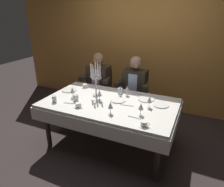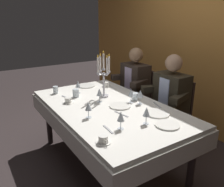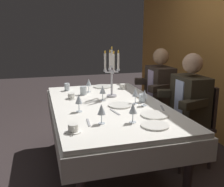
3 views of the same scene
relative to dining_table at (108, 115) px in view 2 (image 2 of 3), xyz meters
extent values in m
plane|color=#332A2A|center=(0.00, 0.00, -0.62)|extent=(12.00, 12.00, 0.00)
cube|color=#CB873C|center=(0.00, 1.66, 0.73)|extent=(6.00, 0.12, 2.70)
cube|color=white|center=(0.00, 0.00, 0.10)|extent=(1.90, 1.10, 0.04)
cube|color=white|center=(0.00, 0.00, -0.01)|extent=(1.94, 1.14, 0.18)
cylinder|color=#312524|center=(-0.83, -0.43, -0.27)|extent=(0.07, 0.07, 0.70)
cylinder|color=#312524|center=(-0.83, 0.43, -0.27)|extent=(0.07, 0.07, 0.70)
cylinder|color=#312524|center=(0.83, 0.43, -0.27)|extent=(0.07, 0.07, 0.70)
cylinder|color=silver|center=(-0.28, 0.11, 0.13)|extent=(0.11, 0.11, 0.02)
cylinder|color=silver|center=(-0.28, 0.11, 0.28)|extent=(0.02, 0.02, 0.28)
cylinder|color=silver|center=(-0.28, 0.11, 0.46)|extent=(0.04, 0.04, 0.02)
cylinder|color=white|center=(-0.28, 0.11, 0.56)|extent=(0.02, 0.02, 0.17)
ellipsoid|color=yellow|center=(-0.28, 0.11, 0.66)|extent=(0.02, 0.02, 0.03)
cylinder|color=silver|center=(-0.24, 0.11, 0.40)|extent=(0.08, 0.01, 0.01)
cylinder|color=silver|center=(-0.21, 0.11, 0.42)|extent=(0.04, 0.04, 0.02)
cylinder|color=white|center=(-0.21, 0.11, 0.52)|extent=(0.02, 0.02, 0.17)
ellipsoid|color=yellow|center=(-0.21, 0.11, 0.62)|extent=(0.02, 0.02, 0.03)
cylinder|color=silver|center=(-0.28, 0.15, 0.40)|extent=(0.01, 0.08, 0.01)
cylinder|color=silver|center=(-0.28, 0.19, 0.42)|extent=(0.04, 0.04, 0.02)
cylinder|color=white|center=(-0.28, 0.19, 0.52)|extent=(0.02, 0.02, 0.17)
ellipsoid|color=yellow|center=(-0.28, 0.19, 0.62)|extent=(0.02, 0.02, 0.03)
cylinder|color=silver|center=(-0.32, 0.11, 0.40)|extent=(0.07, 0.01, 0.01)
cylinder|color=silver|center=(-0.36, 0.11, 0.42)|extent=(0.04, 0.04, 0.02)
cylinder|color=white|center=(-0.36, 0.11, 0.52)|extent=(0.02, 0.02, 0.17)
ellipsoid|color=yellow|center=(-0.36, 0.11, 0.62)|extent=(0.02, 0.02, 0.03)
cylinder|color=silver|center=(-0.28, 0.08, 0.40)|extent=(0.01, 0.08, 0.01)
cylinder|color=silver|center=(-0.28, 0.04, 0.42)|extent=(0.04, 0.04, 0.02)
cylinder|color=white|center=(-0.28, 0.04, 0.52)|extent=(0.02, 0.02, 0.17)
ellipsoid|color=yellow|center=(-0.28, 0.04, 0.62)|extent=(0.02, 0.02, 0.03)
cylinder|color=white|center=(-0.80, 0.13, 0.13)|extent=(0.25, 0.25, 0.01)
cylinder|color=white|center=(0.46, 0.29, 0.13)|extent=(0.25, 0.25, 0.01)
cylinder|color=white|center=(0.70, 0.19, 0.13)|extent=(0.22, 0.22, 0.01)
cylinder|color=white|center=(0.09, 0.09, 0.13)|extent=(0.24, 0.24, 0.01)
cylinder|color=silver|center=(0.15, 0.33, 0.12)|extent=(0.06, 0.06, 0.00)
cylinder|color=silver|center=(0.15, 0.33, 0.16)|extent=(0.01, 0.01, 0.07)
cone|color=silver|center=(0.15, 0.33, 0.24)|extent=(0.07, 0.07, 0.08)
cylinder|color=maroon|center=(0.15, 0.33, 0.22)|extent=(0.04, 0.04, 0.03)
cylinder|color=silver|center=(-0.57, -0.09, 0.12)|extent=(0.06, 0.06, 0.00)
cylinder|color=silver|center=(-0.57, -0.09, 0.16)|extent=(0.01, 0.01, 0.07)
cone|color=silver|center=(-0.57, -0.09, 0.24)|extent=(0.07, 0.07, 0.08)
cylinder|color=maroon|center=(-0.57, -0.09, 0.22)|extent=(0.04, 0.04, 0.03)
cylinder|color=silver|center=(0.06, 0.27, 0.12)|extent=(0.06, 0.06, 0.00)
cylinder|color=silver|center=(0.06, 0.27, 0.16)|extent=(0.01, 0.01, 0.07)
cone|color=silver|center=(0.06, 0.27, 0.24)|extent=(0.07, 0.07, 0.08)
cylinder|color=maroon|center=(0.06, 0.27, 0.22)|extent=(0.04, 0.04, 0.03)
cylinder|color=silver|center=(0.53, -0.20, 0.12)|extent=(0.06, 0.06, 0.00)
cylinder|color=silver|center=(0.53, -0.20, 0.16)|extent=(0.01, 0.01, 0.07)
cone|color=silver|center=(0.53, -0.20, 0.24)|extent=(0.07, 0.07, 0.08)
cylinder|color=silver|center=(0.57, 0.05, 0.12)|extent=(0.06, 0.06, 0.00)
cylinder|color=silver|center=(0.57, 0.05, 0.16)|extent=(0.01, 0.01, 0.07)
cone|color=silver|center=(0.57, 0.05, 0.24)|extent=(0.07, 0.07, 0.08)
cylinder|color=maroon|center=(0.57, 0.05, 0.22)|extent=(0.04, 0.04, 0.03)
cylinder|color=silver|center=(0.17, -0.33, 0.12)|extent=(0.06, 0.06, 0.00)
cylinder|color=silver|center=(0.17, -0.33, 0.16)|extent=(0.01, 0.01, 0.07)
cone|color=silver|center=(0.17, -0.33, 0.24)|extent=(0.07, 0.07, 0.08)
cylinder|color=#E0D172|center=(0.17, -0.33, 0.22)|extent=(0.04, 0.04, 0.03)
cylinder|color=silver|center=(-0.15, -0.02, 0.12)|extent=(0.06, 0.06, 0.00)
cylinder|color=silver|center=(-0.15, -0.02, 0.16)|extent=(0.01, 0.01, 0.07)
cone|color=silver|center=(-0.15, -0.02, 0.24)|extent=(0.07, 0.07, 0.08)
cylinder|color=#E0D172|center=(-0.15, -0.02, 0.22)|extent=(0.04, 0.04, 0.03)
cylinder|color=silver|center=(-0.46, -0.18, 0.17)|extent=(0.08, 0.08, 0.10)
cylinder|color=silver|center=(0.02, 0.36, 0.16)|extent=(0.08, 0.08, 0.08)
cylinder|color=silver|center=(-0.72, -0.34, 0.16)|extent=(0.07, 0.07, 0.09)
cylinder|color=white|center=(-0.63, 0.36, 0.12)|extent=(0.12, 0.12, 0.01)
cylinder|color=white|center=(-0.63, 0.36, 0.15)|extent=(0.08, 0.08, 0.05)
torus|color=white|center=(-0.58, 0.36, 0.15)|extent=(0.04, 0.01, 0.04)
cylinder|color=white|center=(-0.32, -0.34, 0.12)|extent=(0.12, 0.12, 0.01)
cylinder|color=white|center=(-0.32, -0.34, 0.15)|extent=(0.08, 0.08, 0.05)
torus|color=white|center=(-0.27, -0.34, 0.15)|extent=(0.04, 0.01, 0.04)
cylinder|color=white|center=(0.64, -0.44, 0.12)|extent=(0.12, 0.12, 0.01)
cylinder|color=white|center=(0.64, -0.44, 0.15)|extent=(0.08, 0.08, 0.05)
torus|color=white|center=(0.69, -0.44, 0.15)|extent=(0.04, 0.01, 0.04)
cube|color=#B7B7BC|center=(0.27, -0.01, 0.12)|extent=(0.19, 0.05, 0.01)
cube|color=#B7B7BC|center=(-0.50, -0.29, 0.12)|extent=(0.17, 0.05, 0.01)
cube|color=#B7B7BC|center=(0.28, 0.46, 0.12)|extent=(0.17, 0.07, 0.01)
cube|color=#B7B7BC|center=(0.48, -0.30, 0.12)|extent=(0.17, 0.03, 0.01)
cylinder|color=#312524|center=(-0.82, 0.70, -0.41)|extent=(0.04, 0.04, 0.42)
cylinder|color=#312524|center=(-0.46, 0.70, -0.41)|extent=(0.04, 0.04, 0.42)
cylinder|color=#312524|center=(-0.82, 1.06, -0.41)|extent=(0.04, 0.04, 0.42)
cylinder|color=#312524|center=(-0.46, 1.06, -0.41)|extent=(0.04, 0.04, 0.42)
cube|color=#312524|center=(-0.64, 0.88, -0.18)|extent=(0.42, 0.42, 0.04)
cube|color=#312524|center=(-0.64, 1.07, 0.06)|extent=(0.38, 0.04, 0.44)
cube|color=#322821|center=(-0.64, 0.88, 0.11)|extent=(0.42, 0.26, 0.54)
cube|color=#C0AED7|center=(-0.64, 0.75, 0.14)|extent=(0.16, 0.01, 0.40)
sphere|color=#987151|center=(-0.64, 0.88, 0.51)|extent=(0.21, 0.21, 0.21)
cube|color=#322821|center=(-0.86, 0.78, 0.15)|extent=(0.19, 0.34, 0.08)
cube|color=#322821|center=(-0.42, 0.78, 0.15)|extent=(0.19, 0.34, 0.08)
cylinder|color=#312524|center=(-0.09, 0.70, -0.41)|extent=(0.04, 0.04, 0.42)
cylinder|color=#312524|center=(0.27, 0.70, -0.41)|extent=(0.04, 0.04, 0.42)
cylinder|color=#312524|center=(-0.09, 1.06, -0.41)|extent=(0.04, 0.04, 0.42)
cylinder|color=#312524|center=(0.27, 1.06, -0.41)|extent=(0.04, 0.04, 0.42)
cube|color=#312524|center=(0.09, 0.88, -0.18)|extent=(0.42, 0.42, 0.04)
cube|color=#312524|center=(0.09, 1.07, 0.06)|extent=(0.38, 0.04, 0.44)
cube|color=#2D271C|center=(0.09, 0.88, 0.11)|extent=(0.42, 0.26, 0.54)
cube|color=silver|center=(0.09, 0.75, 0.14)|extent=(0.16, 0.01, 0.40)
sphere|color=tan|center=(0.09, 0.88, 0.51)|extent=(0.21, 0.21, 0.21)
cube|color=#2D271C|center=(-0.13, 0.78, 0.15)|extent=(0.19, 0.34, 0.08)
cube|color=#2D271C|center=(0.31, 0.78, 0.15)|extent=(0.19, 0.34, 0.08)
camera|label=1|loc=(1.15, -2.44, 1.35)|focal=32.72mm
camera|label=2|loc=(2.01, -1.24, 1.05)|focal=37.05mm
camera|label=3|loc=(2.47, -0.66, 0.86)|focal=42.01mm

